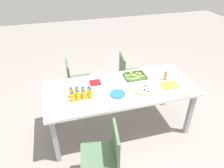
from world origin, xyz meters
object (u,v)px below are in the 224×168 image
chair_far_right (128,72)px  juice_bottle_2 (84,95)px  party_table (120,92)px  juice_bottle_0 (73,97)px  chair_far_left (76,79)px  juice_bottle_4 (72,93)px  juice_bottle_1 (78,95)px  juice_bottle_5 (77,92)px  fruit_pizza (146,89)px  juice_bottle_3 (91,94)px  napkin_stack (95,83)px  juice_bottle_6 (83,92)px  chair_near_left (105,153)px  cardboard_tube (166,76)px  juice_bottle_7 (89,91)px  plate_stack (118,94)px  snack_tray (135,76)px  paper_folder (170,85)px

chair_far_right → juice_bottle_2: bearing=-39.4°
party_table → juice_bottle_0: 0.68m
chair_far_left → juice_bottle_0: bearing=-8.1°
chair_far_right → juice_bottle_4: (-1.07, -0.83, 0.32)m
juice_bottle_1 → juice_bottle_2: size_ratio=1.06×
juice_bottle_1 → juice_bottle_2: bearing=1.2°
juice_bottle_5 → chair_far_right: bearing=39.7°
fruit_pizza → juice_bottle_3: bearing=179.0°
chair_far_left → juice_bottle_2: (0.01, -0.92, 0.32)m
chair_far_left → napkin_stack: (0.22, -0.60, 0.26)m
fruit_pizza → napkin_stack: bearing=151.0°
juice_bottle_6 → juice_bottle_1: bearing=-138.6°
chair_near_left → juice_bottle_6: 0.83m
juice_bottle_0 → cardboard_tube: cardboard_tube is taller
juice_bottle_7 → juice_bottle_2: bearing=-140.0°
chair_far_right → juice_bottle_1: 1.38m
juice_bottle_1 → chair_near_left: bearing=-76.0°
juice_bottle_0 → juice_bottle_3: juice_bottle_3 is taller
plate_stack → cardboard_tube: cardboard_tube is taller
chair_far_right → snack_tray: chair_far_right is taller
chair_far_right → juice_bottle_5: bearing=-44.1°
chair_near_left → juice_bottle_4: size_ratio=5.69×
chair_far_left → snack_tray: bearing=54.1°
juice_bottle_0 → juice_bottle_4: size_ratio=0.92×
napkin_stack → paper_folder: (0.99, -0.34, -0.00)m
chair_far_right → snack_tray: (-0.10, -0.57, 0.27)m
juice_bottle_5 → paper_folder: 1.28m
party_table → juice_bottle_1: bearing=-168.7°
juice_bottle_2 → chair_near_left: bearing=-82.2°
chair_near_left → fruit_pizza: chair_near_left is taller
napkin_stack → party_table: bearing=-34.1°
snack_tray → juice_bottle_4: bearing=-165.3°
juice_bottle_6 → juice_bottle_7: bearing=1.1°
chair_far_left → juice_bottle_0: size_ratio=6.18×
juice_bottle_4 → snack_tray: (0.96, 0.25, -0.06)m
juice_bottle_0 → juice_bottle_7: juice_bottle_0 is taller
juice_bottle_4 → chair_near_left: bearing=-72.5°
snack_tray → napkin_stack: (-0.61, -0.00, -0.00)m
snack_tray → paper_folder: snack_tray is taller
chair_near_left → juice_bottle_4: bearing=25.9°
juice_bottle_1 → cardboard_tube: (1.28, 0.14, 0.01)m
juice_bottle_5 → juice_bottle_7: size_ratio=1.11×
fruit_pizza → snack_tray: size_ratio=1.05×
chair_near_left → napkin_stack: chair_near_left is taller
chair_far_left → juice_bottle_6: (0.01, -0.86, 0.32)m
juice_bottle_1 → juice_bottle_7: 0.17m
plate_stack → juice_bottle_0: bearing=178.3°
juice_bottle_1 → cardboard_tube: size_ratio=0.96×
chair_far_right → juice_bottle_3: 1.28m
juice_bottle_2 → snack_tray: size_ratio=0.43×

